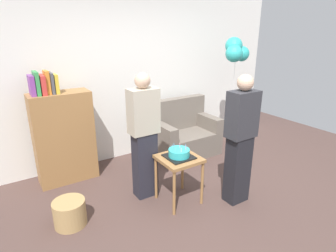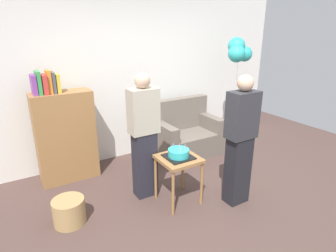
% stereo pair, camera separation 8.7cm
% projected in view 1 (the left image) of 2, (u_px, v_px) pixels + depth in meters
% --- Properties ---
extents(ground_plane, '(8.00, 8.00, 0.00)m').
position_uv_depth(ground_plane, '(206.00, 209.00, 3.51)').
color(ground_plane, '#4C3833').
extents(wall_back, '(6.00, 0.10, 2.70)m').
position_uv_depth(wall_back, '(130.00, 77.00, 4.70)').
color(wall_back, silver).
rests_on(wall_back, ground_plane).
extents(couch, '(1.10, 0.70, 0.96)m').
position_uv_depth(couch, '(184.00, 135.00, 4.97)').
color(couch, '#6B6056').
rests_on(couch, ground_plane).
extents(bookshelf, '(0.80, 0.36, 1.60)m').
position_uv_depth(bookshelf, '(63.00, 135.00, 3.99)').
color(bookshelf, olive).
rests_on(bookshelf, ground_plane).
extents(side_table, '(0.48, 0.48, 0.62)m').
position_uv_depth(side_table, '(179.00, 164.00, 3.51)').
color(side_table, olive).
rests_on(side_table, ground_plane).
extents(birthday_cake, '(0.32, 0.32, 0.17)m').
position_uv_depth(birthday_cake, '(179.00, 153.00, 3.46)').
color(birthday_cake, black).
rests_on(birthday_cake, side_table).
extents(person_blowing_candles, '(0.36, 0.22, 1.63)m').
position_uv_depth(person_blowing_candles, '(144.00, 136.00, 3.55)').
color(person_blowing_candles, '#23232D').
rests_on(person_blowing_candles, ground_plane).
extents(person_holding_cake, '(0.36, 0.22, 1.63)m').
position_uv_depth(person_holding_cake, '(240.00, 140.00, 3.43)').
color(person_holding_cake, black).
rests_on(person_holding_cake, ground_plane).
extents(wicker_basket, '(0.36, 0.36, 0.30)m').
position_uv_depth(wicker_basket, '(70.00, 213.00, 3.19)').
color(wicker_basket, '#A88451').
rests_on(wicker_basket, ground_plane).
extents(handbag, '(0.28, 0.14, 0.20)m').
position_uv_depth(handbag, '(241.00, 159.00, 4.62)').
color(handbag, '#473328').
rests_on(handbag, ground_plane).
extents(balloon_bunch, '(0.54, 0.36, 1.98)m').
position_uv_depth(balloon_bunch, '(236.00, 51.00, 4.69)').
color(balloon_bunch, silver).
rests_on(balloon_bunch, ground_plane).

